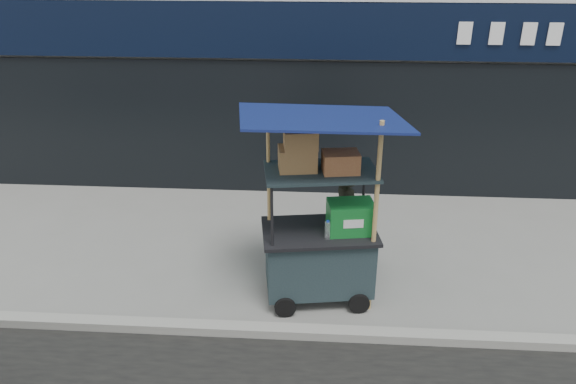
{
  "coord_description": "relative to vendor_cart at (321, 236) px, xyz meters",
  "views": [
    {
      "loc": [
        -0.01,
        -5.52,
        4.35
      ],
      "look_at": [
        -0.45,
        1.2,
        1.23
      ],
      "focal_mm": 35.0,
      "sensor_mm": 36.0,
      "label": 1
    }
  ],
  "objects": [
    {
      "name": "curb",
      "position": [
        0.0,
        -0.84,
        -0.83
      ],
      "size": [
        80.0,
        0.18,
        0.12
      ],
      "primitive_type": "cube",
      "color": "gray",
      "rests_on": "ground"
    },
    {
      "name": "vendor_man",
      "position": [
        0.34,
        0.61,
        -0.1
      ],
      "size": [
        0.45,
        0.62,
        1.59
      ],
      "primitive_type": "imported",
      "rotation": [
        0.0,
        0.0,
        1.7
      ],
      "color": "black",
      "rests_on": "ground"
    },
    {
      "name": "ground",
      "position": [
        0.0,
        -0.64,
        -0.89
      ],
      "size": [
        80.0,
        80.0,
        0.0
      ],
      "primitive_type": "plane",
      "color": "slate",
      "rests_on": "ground"
    },
    {
      "name": "vendor_cart",
      "position": [
        0.0,
        0.0,
        0.0
      ],
      "size": [
        2.06,
        1.59,
        2.55
      ],
      "rotation": [
        0.0,
        0.0,
        0.15
      ],
      "color": "#1A282C",
      "rests_on": "ground"
    }
  ]
}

